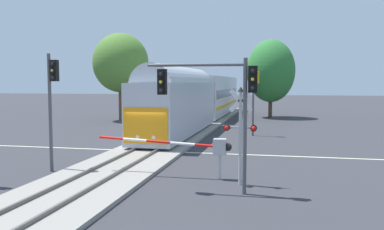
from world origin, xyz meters
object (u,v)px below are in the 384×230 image
at_px(commuter_train, 202,96).
at_px(traffic_signal_far_side, 255,90).
at_px(traffic_signal_near_right, 216,92).
at_px(crossing_gate_near, 203,147).
at_px(elm_centre_background, 271,71).
at_px(traffic_signal_median, 52,93).
at_px(crossing_signal_mast, 240,125).
at_px(oak_behind_train, 121,63).

relative_size(commuter_train, traffic_signal_far_side, 7.18).
bearing_deg(traffic_signal_far_side, traffic_signal_near_right, -91.76).
xyz_separation_m(crossing_gate_near, elm_centre_background, (2.33, 31.79, 4.16)).
distance_m(commuter_train, crossing_gate_near, 23.98).
bearing_deg(traffic_signal_median, elm_centre_background, 73.30).
height_order(traffic_signal_near_right, elm_centre_background, elm_centre_background).
distance_m(crossing_signal_mast, traffic_signal_near_right, 2.13).
bearing_deg(oak_behind_train, traffic_signal_near_right, -61.46).
relative_size(crossing_signal_mast, traffic_signal_far_side, 0.75).
relative_size(crossing_gate_near, elm_centre_background, 0.67).
relative_size(traffic_signal_far_side, elm_centre_background, 0.59).
relative_size(crossing_gate_near, oak_behind_train, 0.65).
xyz_separation_m(traffic_signal_median, oak_behind_train, (-6.51, 24.88, 2.58)).
height_order(traffic_signal_median, traffic_signal_near_right, traffic_signal_median).
distance_m(commuter_train, crossing_signal_mast, 25.09).
bearing_deg(traffic_signal_median, crossing_signal_mast, -4.17).
distance_m(traffic_signal_median, traffic_signal_far_side, 17.35).
bearing_deg(traffic_signal_far_side, crossing_gate_near, -95.42).
xyz_separation_m(crossing_signal_mast, traffic_signal_near_right, (-0.80, -1.40, 1.39)).
relative_size(commuter_train, traffic_signal_median, 6.99).
relative_size(traffic_signal_far_side, oak_behind_train, 0.57).
bearing_deg(traffic_signal_median, crossing_gate_near, 1.10).
bearing_deg(traffic_signal_near_right, crossing_gate_near, 112.13).
height_order(commuter_train, crossing_gate_near, commuter_train).
xyz_separation_m(commuter_train, traffic_signal_median, (-2.77, -23.66, 0.98)).
height_order(commuter_train, elm_centre_background, elm_centre_background).
bearing_deg(traffic_signal_near_right, crossing_signal_mast, 60.14).
bearing_deg(crossing_gate_near, oak_behind_train, 119.07).
relative_size(traffic_signal_median, traffic_signal_near_right, 1.08).
height_order(crossing_signal_mast, oak_behind_train, oak_behind_train).
bearing_deg(crossing_signal_mast, commuter_train, 104.23).
bearing_deg(oak_behind_train, crossing_signal_mast, -58.83).
relative_size(commuter_train, oak_behind_train, 4.09).
bearing_deg(traffic_signal_far_side, elm_centre_background, 86.89).
bearing_deg(traffic_signal_median, oak_behind_train, 104.66).
relative_size(crossing_signal_mast, traffic_signal_near_right, 0.79).
distance_m(crossing_signal_mast, elm_centre_background, 32.74).
bearing_deg(crossing_gate_near, elm_centre_background, 85.80).
bearing_deg(oak_behind_train, elm_centre_background, 23.66).
bearing_deg(commuter_train, traffic_signal_near_right, -78.22).
distance_m(traffic_signal_near_right, traffic_signal_far_side, 17.09).
xyz_separation_m(crossing_signal_mast, elm_centre_background, (0.64, 32.58, 3.08)).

